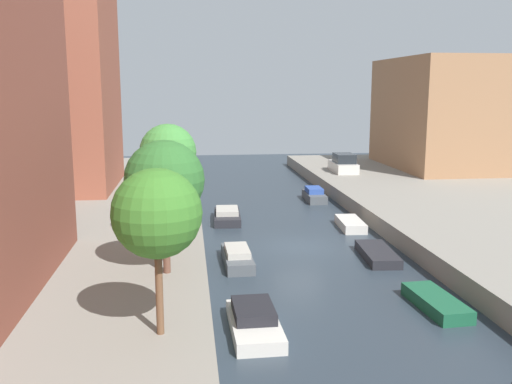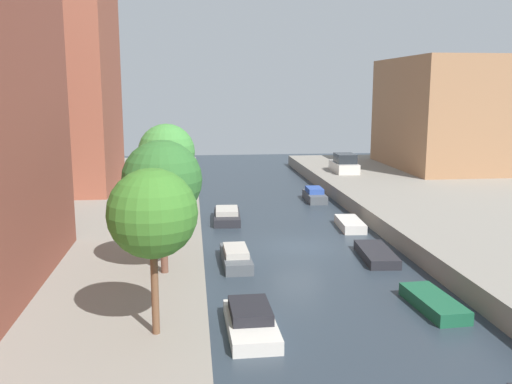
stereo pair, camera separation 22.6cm
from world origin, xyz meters
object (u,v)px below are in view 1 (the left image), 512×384
object	(u,v)px
street_tree_0	(157,214)
moored_boat_left_3	(227,216)
apartment_tower_far	(34,0)
street_tree_3	(172,162)
moored_boat_right_3	(350,224)
low_block_right	(448,113)
parked_car	(343,164)
street_tree_2	(168,153)
street_tree_1	(164,180)
street_tree_4	(174,149)
moored_boat_left_2	(237,257)
moored_boat_right_1	(436,302)
moored_boat_right_2	(377,254)
moored_boat_left_1	(254,321)
moored_boat_right_4	(314,195)

from	to	relation	value
street_tree_0	moored_boat_left_3	world-z (taller)	street_tree_0
apartment_tower_far	street_tree_3	size ratio (longest dim) A/B	5.99
moored_boat_left_3	moored_boat_right_3	world-z (taller)	moored_boat_left_3
low_block_right	moored_boat_left_3	distance (m)	26.75
apartment_tower_far	parked_car	bearing A→B (deg)	12.14
street_tree_2	street_tree_3	size ratio (longest dim) A/B	1.27
low_block_right	street_tree_1	distance (m)	37.20
apartment_tower_far	low_block_right	bearing A→B (deg)	11.86
apartment_tower_far	street_tree_4	bearing A→B (deg)	-26.84
street_tree_2	moored_boat_left_2	bearing A→B (deg)	-13.02
street_tree_2	moored_boat_right_1	distance (m)	13.30
moored_boat_right_2	moored_boat_right_3	size ratio (longest dim) A/B	1.17
low_block_right	moored_boat_right_1	size ratio (longest dim) A/B	4.03
street_tree_3	parked_car	xyz separation A→B (m)	(14.33, 15.64, -2.44)
apartment_tower_far	street_tree_3	bearing A→B (deg)	-48.15
moored_boat_right_2	low_block_right	bearing A→B (deg)	58.64
moored_boat_left_2	apartment_tower_far	bearing A→B (deg)	126.71
street_tree_1	moored_boat_right_1	distance (m)	11.28
street_tree_2	moored_boat_left_1	size ratio (longest dim) A/B	1.45
moored_boat_right_3	moored_boat_right_4	world-z (taller)	moored_boat_right_4
moored_boat_left_1	apartment_tower_far	bearing A→B (deg)	117.09
apartment_tower_far	moored_boat_right_2	size ratio (longest dim) A/B	6.87
low_block_right	moored_boat_right_4	distance (m)	18.14
apartment_tower_far	moored_boat_left_3	distance (m)	20.44
low_block_right	moored_boat_right_4	xyz separation A→B (m)	(-14.47, -9.45, -5.52)
street_tree_0	street_tree_2	bearing A→B (deg)	90.00
low_block_right	street_tree_1	size ratio (longest dim) A/B	2.67
street_tree_3	moored_boat_left_2	bearing A→B (deg)	-63.65
moored_boat_left_1	moored_boat_right_4	bearing A→B (deg)	72.27
low_block_right	street_tree_0	world-z (taller)	low_block_right
street_tree_1	moored_boat_left_2	distance (m)	6.64
street_tree_0	street_tree_4	bearing A→B (deg)	90.00
apartment_tower_far	moored_boat_right_4	world-z (taller)	apartment_tower_far
moored_boat_left_1	moored_boat_right_3	xyz separation A→B (m)	(7.35, 13.64, -0.09)
parked_car	street_tree_1	bearing A→B (deg)	-118.98
low_block_right	street_tree_2	world-z (taller)	low_block_right
street_tree_3	parked_car	world-z (taller)	street_tree_3
low_block_right	moored_boat_right_1	world-z (taller)	low_block_right
parked_car	moored_boat_left_2	world-z (taller)	parked_car
apartment_tower_far	low_block_right	world-z (taller)	apartment_tower_far
street_tree_1	parked_car	bearing A→B (deg)	61.02
low_block_right	street_tree_3	distance (m)	30.32
street_tree_3	moored_boat_left_3	world-z (taller)	street_tree_3
apartment_tower_far	street_tree_0	distance (m)	29.66
low_block_right	street_tree_0	size ratio (longest dim) A/B	2.82
moored_boat_left_1	moored_boat_right_1	distance (m)	7.12
moored_boat_right_1	moored_boat_right_2	distance (m)	6.45
street_tree_3	low_block_right	bearing A→B (deg)	35.72
street_tree_0	moored_boat_right_3	xyz separation A→B (m)	(10.39, 15.71, -4.38)
street_tree_0	moored_boat_right_4	distance (m)	26.51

